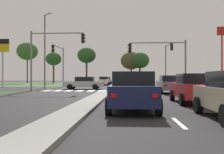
{
  "coord_description": "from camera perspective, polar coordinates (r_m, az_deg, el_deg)",
  "views": [
    {
      "loc": [
        1.97,
        -2.5,
        1.34
      ],
      "look_at": [
        0.32,
        26.33,
        1.44
      ],
      "focal_mm": 42.48,
      "sensor_mm": 36.0,
      "label": 1
    }
  ],
  "objects": [
    {
      "name": "stop_bar_near",
      "position": [
        25.6,
        7.39,
        -3.19
      ],
      "size": [
        6.4,
        0.5,
        0.01
      ],
      "primitive_type": "cube",
      "color": "silver",
      "rests_on": "ground"
    },
    {
      "name": "treeline_third",
      "position": [
        66.49,
        -5.49,
        4.64
      ],
      "size": [
        4.57,
        4.57,
        8.94
      ],
      "color": "#423323",
      "rests_on": "ground"
    },
    {
      "name": "treeline_fourth",
      "position": [
        66.89,
        6.02,
        3.56
      ],
      "size": [
        4.69,
        4.69,
        7.74
      ],
      "color": "#423323",
      "rests_on": "ground"
    },
    {
      "name": "crosswalk_bar_near",
      "position": [
        28.58,
        -13.77,
        -2.87
      ],
      "size": [
        0.7,
        2.8,
        0.01
      ],
      "primitive_type": "cube",
      "color": "silver",
      "rests_on": "ground"
    },
    {
      "name": "traffic_signal_far_left",
      "position": [
        38.32,
        -11.22,
        3.96
      ],
      "size": [
        0.32,
        5.8,
        5.9
      ],
      "color": "gray",
      "rests_on": "ground"
    },
    {
      "name": "crosswalk_bar_fourth",
      "position": [
        27.77,
        -6.94,
        -2.96
      ],
      "size": [
        0.7,
        2.8,
        0.01
      ],
      "primitive_type": "cube",
      "color": "silver",
      "rests_on": "ground"
    },
    {
      "name": "lane_dash_third",
      "position": [
        20.06,
        7.67,
        -4.02
      ],
      "size": [
        0.14,
        2.0,
        0.01
      ],
      "primitive_type": "cube",
      "color": "silver",
      "rests_on": "ground"
    },
    {
      "name": "grass_verge_far_left",
      "position": [
        63.28,
        -22.45,
        -1.39
      ],
      "size": [
        35.0,
        35.0,
        0.01
      ],
      "primitive_type": "cube",
      "color": "#476B38",
      "rests_on": "ground"
    },
    {
      "name": "traffic_signal_far_right",
      "position": [
        37.65,
        11.9,
        4.2
      ],
      "size": [
        0.32,
        5.61,
        6.08
      ],
      "color": "gray",
      "rests_on": "ground"
    },
    {
      "name": "pedestrian_at_median",
      "position": [
        46.13,
        1.0,
        -0.47
      ],
      "size": [
        0.34,
        0.34,
        1.63
      ],
      "rotation": [
        0.0,
        0.0,
        4.06
      ],
      "color": "#232833",
      "rests_on": "median_island_far"
    },
    {
      "name": "crosswalk_bar_sixth",
      "position": [
        27.45,
        -2.2,
        -2.99
      ],
      "size": [
        0.7,
        2.8,
        0.01
      ],
      "primitive_type": "cube",
      "color": "silver",
      "rests_on": "ground"
    },
    {
      "name": "crosswalk_bar_fifth",
      "position": [
        27.59,
        -4.58,
        -2.98
      ],
      "size": [
        0.7,
        2.8,
        0.01
      ],
      "primitive_type": "cube",
      "color": "silver",
      "rests_on": "ground"
    },
    {
      "name": "crosswalk_bar_seventh",
      "position": [
        27.37,
        0.2,
        -3.0
      ],
      "size": [
        0.7,
        2.8,
        0.01
      ],
      "primitive_type": "cube",
      "color": "silver",
      "rests_on": "ground"
    },
    {
      "name": "car_silver_near",
      "position": [
        31.46,
        -6.04,
        -1.26
      ],
      "size": [
        4.64,
        2.09,
        1.47
      ],
      "rotation": [
        0.0,
        0.0,
        1.57
      ],
      "color": "#B7B7BC",
      "rests_on": "ground"
    },
    {
      "name": "fastfood_pole_sign",
      "position": [
        53.9,
        22.57,
        6.92
      ],
      "size": [
        1.8,
        0.4,
        10.91
      ],
      "color": "red",
      "rests_on": "ground"
    },
    {
      "name": "treeline_fifth",
      "position": [
        68.03,
        4.13,
        3.52
      ],
      "size": [
        5.34,
        5.34,
        8.05
      ],
      "color": "#423323",
      "rests_on": "ground"
    },
    {
      "name": "fuel_price_totem",
      "position": [
        40.19,
        -22.48,
        5.01
      ],
      "size": [
        1.8,
        0.24,
        6.79
      ],
      "color": "silver",
      "rests_on": "ground"
    },
    {
      "name": "traffic_signal_near_right",
      "position": [
        26.21,
        10.79,
        4.61
      ],
      "size": [
        5.68,
        0.32,
        5.02
      ],
      "color": "gray",
      "rests_on": "ground"
    },
    {
      "name": "street_lamp_second",
      "position": [
        34.14,
        -14.18,
        6.19
      ],
      "size": [
        1.44,
        1.68,
        9.23
      ],
      "color": "gray",
      "rests_on": "ground"
    },
    {
      "name": "car_blue_seventh",
      "position": [
        22.68,
        4.07,
        -1.6
      ],
      "size": [
        1.98,
        4.28,
        1.54
      ],
      "color": "navy",
      "rests_on": "ground"
    },
    {
      "name": "crosswalk_bar_eighth",
      "position": [
        27.33,
        2.61,
        -3.0
      ],
      "size": [
        0.7,
        2.8,
        0.01
      ],
      "primitive_type": "cube",
      "color": "silver",
      "rests_on": "ground"
    },
    {
      "name": "treeline_second",
      "position": [
        66.46,
        -12.46,
        3.78
      ],
      "size": [
        3.77,
        3.77,
        7.61
      ],
      "color": "#423323",
      "rests_on": "ground"
    },
    {
      "name": "car_white_fourth",
      "position": [
        48.77,
        -1.75,
        -0.83
      ],
      "size": [
        1.98,
        4.59,
        1.58
      ],
      "rotation": [
        0.0,
        0.0,
        3.14
      ],
      "color": "silver",
      "rests_on": "ground"
    },
    {
      "name": "crosswalk_bar_third",
      "position": [
        27.99,
        -9.26,
        -2.93
      ],
      "size": [
        0.7,
        2.8,
        0.01
      ],
      "primitive_type": "cube",
      "color": "silver",
      "rests_on": "ground"
    },
    {
      "name": "car_teal_third",
      "position": [
        54.39,
        -1.26,
        -0.78
      ],
      "size": [
        2.07,
        4.52,
        1.55
      ],
      "rotation": [
        0.0,
        0.0,
        3.14
      ],
      "color": "#19565B",
      "rests_on": "ground"
    },
    {
      "name": "lane_dash_near",
      "position": [
        8.21,
        14.19,
        -9.57
      ],
      "size": [
        0.14,
        2.0,
        0.01
      ],
      "primitive_type": "cube",
      "color": "silver",
      "rests_on": "ground"
    },
    {
      "name": "car_grey_eighth",
      "position": [
        23.67,
        12.41,
        -1.53
      ],
      "size": [
        2.09,
        4.34,
        1.55
      ],
      "color": "slate",
      "rests_on": "ground"
    },
    {
      "name": "edge_line_right",
      "position": [
        15.36,
        21.9,
        -5.18
      ],
      "size": [
        0.14,
        24.0,
        0.01
      ],
      "primitive_type": "cube",
      "color": "silver",
      "rests_on": "ground"
    },
    {
      "name": "car_navy_second",
      "position": [
        10.75,
        4.5,
        -3.06
      ],
      "size": [
        1.99,
        4.27,
        1.58
      ],
      "color": "#161E47",
      "rests_on": "ground"
    },
    {
      "name": "crosswalk_bar_second",
      "position": [
        28.27,
        -11.54,
        -2.91
      ],
      "size": [
        0.7,
        2.8,
        0.01
      ],
      "primitive_type": "cube",
      "color": "silver",
      "rests_on": "ground"
    },
    {
      "name": "lane_dash_fourth",
      "position": [
        26.03,
        6.66,
        -3.14
      ],
      "size": [
        0.14,
        2.0,
        0.01
      ],
      "primitive_type": "cube",
      "color": "silver",
      "rests_on": "ground"
    },
    {
      "name": "median_island_near",
      "position": [
        13.7,
        -5.02,
        -5.53
      ],
      "size": [
        1.2,
        22.0,
        0.14
      ],
      "primitive_type": "cube",
      "color": "gray",
      "rests_on": "ground"
    },
    {
      "name": "car_red_fifth",
      "position": [
        14.69,
        17.16,
        -2.31
      ],
      "size": [
        1.99,
        4.51,
        1.57
      ],
      "color": "#A31919",
      "rests_on": "ground"
    },
    {
      "name": "treeline_near",
      "position": [
        70.52,
        -17.77,
        5.29
      ],
      "size": [
        5.25,
        5.25,
        10.32
      ],
      "color": "#423323",
      "rests_on": "ground"
    },
    {
      "name": "lane_dash_second",
      "position": [
        14.1,
        9.55,
        -5.64
      ],
      "size": [
        0.14,
        2.0,
        0.01
      ],
      "primitive_type": "cube",
      "color": "silver",
      "rests_on": "ground"
    },
    {
      "name": "traffic_signal_near_left",
      "position": [
        27.14,
        -13.08,
        5.84
      ],
      "size": [
        5.55,
        0.32,
        6.04
      ],
      "color": "gray",
      "rests_on": "ground"
    },
    {
      "name": "ground_plane",
      "position": [
        32.58,
        -0.19,
        -2.56
      ],
      "size": [
        200.0,
        200.0,
        0.0
      ],
      "primitive_type": "plane",
      "color": "#282628"
    },
    {
      "name": "median_island_far",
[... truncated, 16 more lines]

